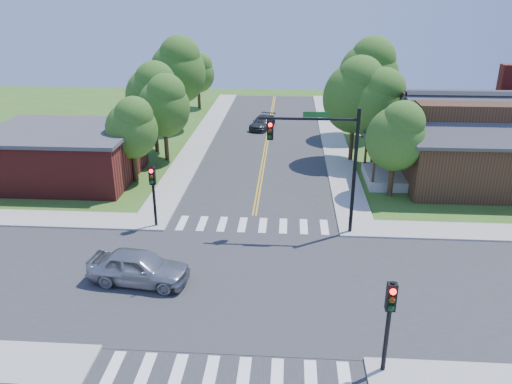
# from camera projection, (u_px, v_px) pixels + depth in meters

# --- Properties ---
(ground) EXTENTS (100.00, 100.00, 0.00)m
(ground) POSITION_uv_depth(u_px,v_px,m) (243.00, 283.00, 23.62)
(ground) COLOR #3E5A1C
(ground) RESTS_ON ground
(road_ns) EXTENTS (10.00, 90.00, 0.04)m
(road_ns) POSITION_uv_depth(u_px,v_px,m) (243.00, 282.00, 23.61)
(road_ns) COLOR #2D2D30
(road_ns) RESTS_ON ground
(road_ew) EXTENTS (90.00, 10.00, 0.04)m
(road_ew) POSITION_uv_depth(u_px,v_px,m) (243.00, 282.00, 23.61)
(road_ew) COLOR #2D2D30
(road_ew) RESTS_ON ground
(intersection_patch) EXTENTS (10.20, 10.20, 0.06)m
(intersection_patch) POSITION_uv_depth(u_px,v_px,m) (243.00, 283.00, 23.62)
(intersection_patch) COLOR #2D2D30
(intersection_patch) RESTS_ON ground
(sidewalk_ne) EXTENTS (40.00, 40.00, 0.14)m
(sidewalk_ne) POSITION_uv_depth(u_px,v_px,m) (473.00, 175.00, 37.22)
(sidewalk_ne) COLOR #9E9B93
(sidewalk_ne) RESTS_ON ground
(sidewalk_nw) EXTENTS (40.00, 40.00, 0.14)m
(sidewalk_nw) POSITION_uv_depth(u_px,v_px,m) (62.00, 166.00, 39.22)
(sidewalk_nw) COLOR #9E9B93
(sidewalk_nw) RESTS_ON ground
(crosswalk_north) EXTENTS (8.85, 2.00, 0.01)m
(crosswalk_north) POSITION_uv_depth(u_px,v_px,m) (253.00, 225.00, 29.33)
(crosswalk_north) COLOR white
(crosswalk_north) RESTS_ON ground
(crosswalk_south) EXTENTS (8.85, 2.00, 0.01)m
(crosswalk_south) POSITION_uv_depth(u_px,v_px,m) (227.00, 375.00, 17.86)
(crosswalk_south) COLOR white
(crosswalk_south) RESTS_ON ground
(centerline) EXTENTS (0.30, 90.00, 0.01)m
(centerline) POSITION_uv_depth(u_px,v_px,m) (243.00, 282.00, 23.60)
(centerline) COLOR gold
(centerline) RESTS_ON ground
(signal_mast_ne) EXTENTS (5.30, 0.42, 7.20)m
(signal_mast_ne) POSITION_uv_depth(u_px,v_px,m) (324.00, 151.00, 26.72)
(signal_mast_ne) COLOR black
(signal_mast_ne) RESTS_ON ground
(signal_pole_se) EXTENTS (0.34, 0.42, 3.80)m
(signal_pole_se) POSITION_uv_depth(u_px,v_px,m) (390.00, 311.00, 17.06)
(signal_pole_se) COLOR black
(signal_pole_se) RESTS_ON ground
(signal_pole_nw) EXTENTS (0.34, 0.42, 3.80)m
(signal_pole_nw) POSITION_uv_depth(u_px,v_px,m) (153.00, 185.00, 28.13)
(signal_pole_nw) COLOR black
(signal_pole_nw) RESTS_ON ground
(house_ne) EXTENTS (13.05, 8.80, 7.11)m
(house_ne) POSITION_uv_depth(u_px,v_px,m) (478.00, 138.00, 34.58)
(house_ne) COLOR #362113
(house_ne) RESTS_ON ground
(building_nw) EXTENTS (10.40, 8.40, 3.73)m
(building_nw) POSITION_uv_depth(u_px,v_px,m) (64.00, 154.00, 36.01)
(building_nw) COLOR maroon
(building_nw) RESTS_ON ground
(tree_e_a) EXTENTS (3.82, 3.63, 6.50)m
(tree_e_a) POSITION_uv_depth(u_px,v_px,m) (397.00, 135.00, 31.99)
(tree_e_a) COLOR #382314
(tree_e_a) RESTS_ON ground
(tree_e_b) EXTENTS (4.51, 4.28, 7.66)m
(tree_e_b) POSITION_uv_depth(u_px,v_px,m) (379.00, 102.00, 37.61)
(tree_e_b) COLOR #382314
(tree_e_b) RESTS_ON ground
(tree_e_c) EXTENTS (5.43, 5.16, 9.24)m
(tree_e_c) POSITION_uv_depth(u_px,v_px,m) (369.00, 72.00, 44.75)
(tree_e_c) COLOR #382314
(tree_e_c) RESTS_ON ground
(tree_e_d) EXTENTS (4.01, 3.81, 6.81)m
(tree_e_d) POSITION_uv_depth(u_px,v_px,m) (359.00, 74.00, 53.69)
(tree_e_d) COLOR #382314
(tree_e_d) RESTS_ON ground
(tree_w_a) EXTENTS (3.65, 3.47, 6.21)m
(tree_w_a) POSITION_uv_depth(u_px,v_px,m) (132.00, 126.00, 34.69)
(tree_w_a) COLOR #382314
(tree_w_a) RESTS_ON ground
(tree_w_b) EXTENTS (4.51, 4.28, 7.67)m
(tree_w_b) POSITION_uv_depth(u_px,v_px,m) (154.00, 93.00, 40.97)
(tree_w_b) COLOR #382314
(tree_w_b) RESTS_ON ground
(tree_w_c) EXTENTS (5.33, 5.07, 9.07)m
(tree_w_c) POSITION_uv_depth(u_px,v_px,m) (178.00, 69.00, 47.45)
(tree_w_c) COLOR #382314
(tree_w_c) RESTS_ON ground
(tree_w_d) EXTENTS (3.78, 3.59, 6.42)m
(tree_w_d) POSITION_uv_depth(u_px,v_px,m) (199.00, 72.00, 57.18)
(tree_w_d) COLOR #382314
(tree_w_d) RESTS_ON ground
(tree_house) EXTENTS (4.94, 4.70, 8.40)m
(tree_house) POSITION_uv_depth(u_px,v_px,m) (356.00, 93.00, 38.39)
(tree_house) COLOR #382314
(tree_house) RESTS_ON ground
(tree_bldg) EXTENTS (4.13, 3.93, 7.03)m
(tree_bldg) POSITION_uv_depth(u_px,v_px,m) (164.00, 104.00, 38.98)
(tree_bldg) COLOR #382314
(tree_bldg) RESTS_ON ground
(car_silver) EXTENTS (3.14, 5.26, 1.62)m
(car_silver) POSITION_uv_depth(u_px,v_px,m) (139.00, 268.00, 23.32)
(car_silver) COLOR #A3A4A9
(car_silver) RESTS_ON ground
(car_dgrey) EXTENTS (3.86, 5.12, 1.23)m
(car_dgrey) POSITION_uv_depth(u_px,v_px,m) (262.00, 123.00, 49.70)
(car_dgrey) COLOR #323537
(car_dgrey) RESTS_ON ground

